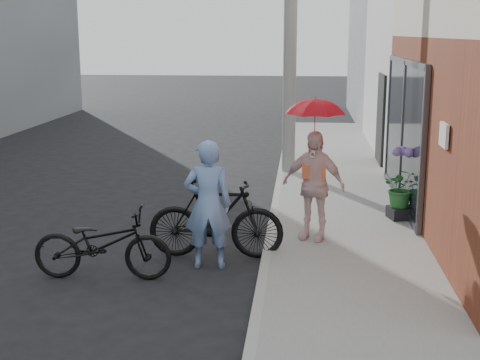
# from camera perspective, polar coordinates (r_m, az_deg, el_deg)

# --- Properties ---
(ground) EXTENTS (80.00, 80.00, 0.00)m
(ground) POSITION_cam_1_polar(r_m,az_deg,el_deg) (8.94, -3.95, -7.66)
(ground) COLOR black
(ground) RESTS_ON ground
(sidewalk) EXTENTS (2.20, 24.00, 0.12)m
(sidewalk) POSITION_cam_1_polar(r_m,az_deg,el_deg) (10.73, 8.96, -3.97)
(sidewalk) COLOR gray
(sidewalk) RESTS_ON ground
(curb) EXTENTS (0.12, 24.00, 0.12)m
(curb) POSITION_cam_1_polar(r_m,az_deg,el_deg) (10.72, 2.75, -3.85)
(curb) COLOR #9E9E99
(curb) RESTS_ON ground
(east_building_far) EXTENTS (8.00, 8.00, 7.00)m
(east_building_far) POSITION_cam_1_polar(r_m,az_deg,el_deg) (24.96, 19.35, 12.81)
(east_building_far) COLOR slate
(east_building_far) RESTS_ON ground
(utility_pole) EXTENTS (0.28, 0.28, 7.00)m
(utility_pole) POSITION_cam_1_polar(r_m,az_deg,el_deg) (14.29, 4.34, 14.18)
(utility_pole) COLOR #9E9E99
(utility_pole) RESTS_ON ground
(officer) EXTENTS (0.67, 0.48, 1.72)m
(officer) POSITION_cam_1_polar(r_m,az_deg,el_deg) (8.80, -2.74, -2.09)
(officer) COLOR #7292CC
(officer) RESTS_ON ground
(bike_left) EXTENTS (1.78, 0.68, 0.92)m
(bike_left) POSITION_cam_1_polar(r_m,az_deg,el_deg) (8.65, -11.66, -5.35)
(bike_left) COLOR black
(bike_left) RESTS_ON ground
(bike_right) EXTENTS (1.88, 0.56, 1.12)m
(bike_right) POSITION_cam_1_polar(r_m,az_deg,el_deg) (9.24, -2.06, -3.30)
(bike_right) COLOR black
(bike_right) RESTS_ON ground
(kimono_woman) EXTENTS (1.01, 0.70, 1.60)m
(kimono_woman) POSITION_cam_1_polar(r_m,az_deg,el_deg) (9.69, 6.28, -0.44)
(kimono_woman) COLOR #F7D0CF
(kimono_woman) RESTS_ON sidewalk
(parasol) EXTENTS (0.83, 0.83, 0.73)m
(parasol) POSITION_cam_1_polar(r_m,az_deg,el_deg) (9.50, 6.44, 6.41)
(parasol) COLOR red
(parasol) RESTS_ON kimono_woman
(planter) EXTENTS (0.44, 0.44, 0.19)m
(planter) POSITION_cam_1_polar(r_m,az_deg,el_deg) (11.13, 13.51, -2.74)
(planter) COLOR black
(planter) RESTS_ON sidewalk
(potted_plant) EXTENTS (0.58, 0.51, 0.65)m
(potted_plant) POSITION_cam_1_polar(r_m,az_deg,el_deg) (11.03, 13.62, -0.64)
(potted_plant) COLOR #296830
(potted_plant) RESTS_ON planter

